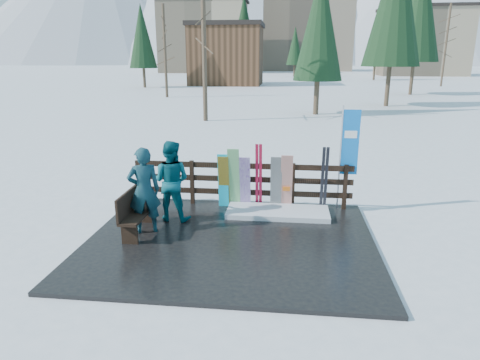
# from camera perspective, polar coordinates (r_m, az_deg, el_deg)

# --- Properties ---
(ground) EXTENTS (700.00, 700.00, 0.00)m
(ground) POSITION_cam_1_polar(r_m,az_deg,el_deg) (9.15, -1.27, -8.35)
(ground) COLOR white
(ground) RESTS_ON ground
(deck) EXTENTS (6.00, 5.00, 0.08)m
(deck) POSITION_cam_1_polar(r_m,az_deg,el_deg) (9.13, -1.28, -8.12)
(deck) COLOR black
(deck) RESTS_ON ground
(fence) EXTENTS (5.60, 0.10, 1.15)m
(fence) POSITION_cam_1_polar(r_m,az_deg,el_deg) (10.95, 0.25, -0.09)
(fence) COLOR black
(fence) RESTS_ON deck
(snow_patch) EXTENTS (2.47, 1.00, 0.12)m
(snow_patch) POSITION_cam_1_polar(r_m,az_deg,el_deg) (10.51, 5.05, -4.29)
(snow_patch) COLOR white
(snow_patch) RESTS_ON deck
(bench) EXTENTS (0.41, 1.50, 0.97)m
(bench) POSITION_cam_1_polar(r_m,az_deg,el_deg) (9.54, -13.77, -3.91)
(bench) COLOR black
(bench) RESTS_ON deck
(snowboard_0) EXTENTS (0.26, 0.22, 1.41)m
(snowboard_0) POSITION_cam_1_polar(r_m,az_deg,el_deg) (10.78, -2.26, -0.10)
(snowboard_0) COLOR #0FC0E9
(snowboard_0) RESTS_ON deck
(snowboard_1) EXTENTS (0.29, 0.35, 1.56)m
(snowboard_1) POSITION_cam_1_polar(r_m,az_deg,el_deg) (10.72, -0.82, 0.25)
(snowboard_1) COLOR silver
(snowboard_1) RESTS_ON deck
(snowboard_2) EXTENTS (0.26, 0.27, 1.35)m
(snowboard_2) POSITION_cam_1_polar(r_m,az_deg,el_deg) (10.79, -2.17, -0.25)
(snowboard_2) COLOR gold
(snowboard_2) RESTS_ON deck
(snowboard_3) EXTENTS (0.27, 0.37, 1.36)m
(snowboard_3) POSITION_cam_1_polar(r_m,az_deg,el_deg) (10.72, 0.67, -0.31)
(snowboard_3) COLOR silver
(snowboard_3) RESTS_ON deck
(snowboard_4) EXTENTS (0.28, 0.31, 1.38)m
(snowboard_4) POSITION_cam_1_polar(r_m,az_deg,el_deg) (10.67, 4.83, -0.39)
(snowboard_4) COLOR black
(snowboard_4) RESTS_ON deck
(snowboard_5) EXTENTS (0.29, 0.34, 1.43)m
(snowboard_5) POSITION_cam_1_polar(r_m,az_deg,el_deg) (10.66, 6.22, -0.30)
(snowboard_5) COLOR silver
(snowboard_5) RESTS_ON deck
(ski_pair_a) EXTENTS (0.16, 0.30, 1.68)m
(ski_pair_a) POSITION_cam_1_polar(r_m,az_deg,el_deg) (10.72, 2.51, 0.55)
(ski_pair_a) COLOR #B51635
(ski_pair_a) RESTS_ON deck
(ski_pair_b) EXTENTS (0.17, 0.20, 1.63)m
(ski_pair_b) POSITION_cam_1_polar(r_m,az_deg,el_deg) (10.74, 11.17, 0.16)
(ski_pair_b) COLOR black
(ski_pair_b) RESTS_ON deck
(rental_flag) EXTENTS (0.45, 0.04, 2.60)m
(rental_flag) POSITION_cam_1_polar(r_m,az_deg,el_deg) (10.81, 14.18, 4.38)
(rental_flag) COLOR silver
(rental_flag) RESTS_ON deck
(person_front) EXTENTS (0.82, 0.70, 1.89)m
(person_front) POSITION_cam_1_polar(r_m,az_deg,el_deg) (9.40, -12.68, -1.38)
(person_front) COLOR #19534F
(person_front) RESTS_ON deck
(person_back) EXTENTS (0.98, 0.80, 1.89)m
(person_back) POSITION_cam_1_polar(r_m,az_deg,el_deg) (10.04, -9.20, -0.10)
(person_back) COLOR #0B5462
(person_back) RESTS_ON deck
(resort_buildings) EXTENTS (73.00, 87.60, 22.60)m
(resort_buildings) POSITION_cam_1_polar(r_m,az_deg,el_deg) (123.81, 6.78, 18.64)
(resort_buildings) COLOR tan
(resort_buildings) RESTS_ON ground
(trees) EXTENTS (41.94, 68.86, 13.52)m
(trees) POSITION_cam_1_polar(r_m,az_deg,el_deg) (57.61, 10.78, 17.83)
(trees) COLOR #382B1E
(trees) RESTS_ON ground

